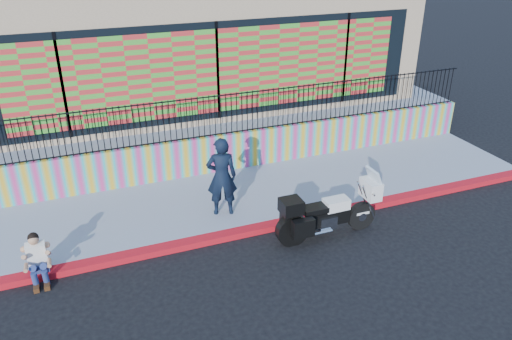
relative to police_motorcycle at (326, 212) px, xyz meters
name	(u,v)px	position (x,y,z in m)	size (l,w,h in m)	color
ground	(272,228)	(-1.03, 0.76, -0.66)	(90.00, 90.00, 0.00)	black
red_curb	(272,226)	(-1.03, 0.76, -0.58)	(16.00, 0.30, 0.15)	#B70D2A
sidewalk	(248,195)	(-1.03, 2.41, -0.58)	(16.00, 3.00, 0.15)	#8F94AB
mural_wall	(229,151)	(-1.03, 4.01, 0.04)	(16.00, 0.20, 1.10)	#D53886
metal_fence	(228,114)	(-1.03, 4.01, 1.19)	(15.80, 0.04, 1.20)	black
elevated_platform	(186,102)	(-1.03, 9.11, -0.03)	(16.00, 10.00, 1.25)	#8F94AB
storefront_building	(183,32)	(-1.03, 8.89, 2.59)	(14.00, 8.06, 4.00)	tan
police_motorcycle	(326,212)	(0.00, 0.00, 0.00)	(2.51, 0.83, 1.56)	black
police_officer	(222,177)	(-1.99, 1.67, 0.50)	(0.73, 0.48, 2.01)	black
seated_man	(38,263)	(-6.24, 0.64, -0.21)	(0.54, 0.71, 1.06)	navy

